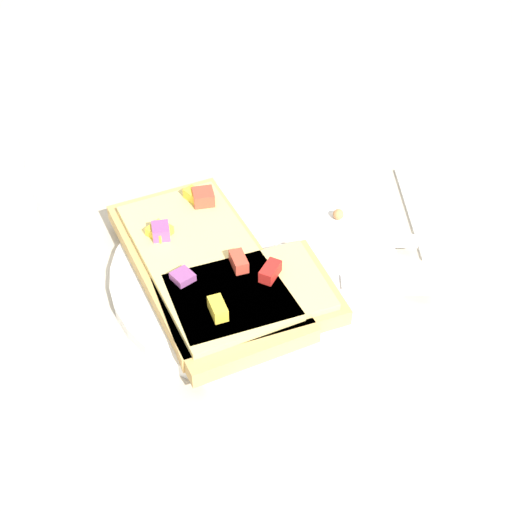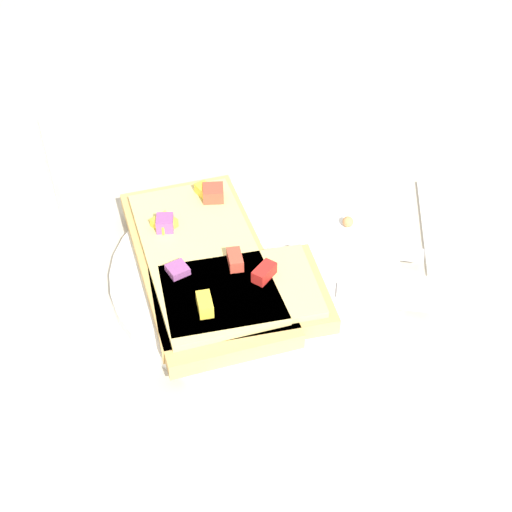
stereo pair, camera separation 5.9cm
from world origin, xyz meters
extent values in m
plane|color=#BCB29E|center=(0.00, 0.00, 0.00)|extent=(4.00, 4.00, 0.00)
cylinder|color=white|center=(0.00, 0.00, 0.01)|extent=(0.24, 0.24, 0.01)
cube|color=silver|center=(-0.03, 0.07, 0.01)|extent=(0.03, 0.14, 0.01)
cube|color=silver|center=(-0.04, -0.03, 0.01)|extent=(0.03, 0.06, 0.01)
cube|color=silver|center=(-0.05, -0.07, 0.01)|extent=(0.01, 0.03, 0.00)
cube|color=silver|center=(-0.05, -0.07, 0.01)|extent=(0.01, 0.03, 0.00)
cube|color=silver|center=(-0.04, -0.07, 0.01)|extent=(0.01, 0.03, 0.00)
cube|color=silver|center=(-0.03, -0.07, 0.01)|extent=(0.01, 0.03, 0.00)
cube|color=silver|center=(0.03, 0.10, 0.01)|extent=(0.02, 0.08, 0.01)
cube|color=silver|center=(0.03, 0.01, 0.01)|extent=(0.03, 0.12, 0.00)
cube|color=tan|center=(0.01, -0.04, 0.02)|extent=(0.23, 0.18, 0.01)
cube|color=#E5CC7A|center=(0.01, -0.04, 0.03)|extent=(0.20, 0.15, 0.01)
cube|color=#D14733|center=(-0.06, -0.04, 0.04)|extent=(0.02, 0.02, 0.01)
cube|color=#934C8E|center=(-0.02, -0.08, 0.04)|extent=(0.02, 0.02, 0.01)
cube|color=yellow|center=(-0.02, -0.08, 0.04)|extent=(0.02, 0.02, 0.01)
cube|color=yellow|center=(-0.06, -0.05, 0.04)|extent=(0.02, 0.02, 0.01)
cube|color=tan|center=(0.05, -0.01, 0.02)|extent=(0.13, 0.16, 0.01)
cube|color=#E5CC7A|center=(0.05, -0.01, 0.03)|extent=(0.11, 0.14, 0.01)
cube|color=#934C8E|center=(0.04, -0.06, 0.04)|extent=(0.02, 0.02, 0.01)
cube|color=#D14733|center=(0.02, -0.01, 0.04)|extent=(0.02, 0.02, 0.01)
cube|color=red|center=(0.03, 0.01, 0.04)|extent=(0.02, 0.02, 0.01)
cube|color=yellow|center=(0.07, -0.03, 0.04)|extent=(0.02, 0.02, 0.01)
sphere|color=tan|center=(0.01, -0.03, 0.01)|extent=(0.01, 0.01, 0.01)
sphere|color=tan|center=(-0.02, -0.02, 0.02)|extent=(0.01, 0.01, 0.01)
sphere|color=tan|center=(-0.01, -0.07, 0.02)|extent=(0.01, 0.01, 0.01)
sphere|color=tan|center=(-0.06, 0.08, 0.02)|extent=(0.01, 0.01, 0.01)
sphere|color=tan|center=(0.04, -0.03, 0.01)|extent=(0.01, 0.01, 0.01)
cube|color=white|center=(-0.08, 0.18, 0.00)|extent=(0.13, 0.08, 0.01)
camera|label=1|loc=(0.44, -0.02, 0.42)|focal=50.00mm
camera|label=2|loc=(0.43, 0.04, 0.42)|focal=50.00mm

